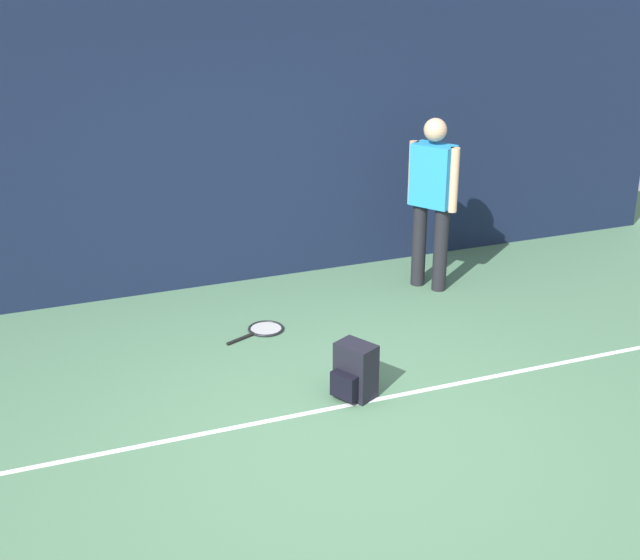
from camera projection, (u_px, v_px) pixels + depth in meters
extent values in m
plane|color=#4C7556|center=(340.00, 426.00, 6.65)|extent=(12.00, 12.00, 0.00)
cube|color=#141E38|center=(222.00, 136.00, 8.68)|extent=(10.00, 0.10, 2.98)
cube|color=white|center=(327.00, 409.00, 6.87)|extent=(9.00, 0.05, 0.00)
cylinder|color=black|center=(419.00, 244.00, 9.00)|extent=(0.14, 0.14, 0.85)
cylinder|color=black|center=(440.00, 249.00, 8.87)|extent=(0.14, 0.14, 0.85)
cube|color=#268CD8|center=(433.00, 175.00, 8.66)|extent=(0.40, 0.46, 0.60)
sphere|color=#D8A884|center=(435.00, 130.00, 8.49)|extent=(0.22, 0.22, 0.22)
cylinder|color=#D8A884|center=(413.00, 173.00, 8.78)|extent=(0.09, 0.09, 0.62)
cylinder|color=#D8A884|center=(454.00, 180.00, 8.55)|extent=(0.09, 0.09, 0.62)
cylinder|color=black|center=(241.00, 339.00, 7.97)|extent=(0.29, 0.15, 0.03)
torus|color=black|center=(266.00, 329.00, 8.16)|extent=(0.43, 0.43, 0.02)
cylinder|color=#B2B2B2|center=(266.00, 329.00, 8.16)|extent=(0.36, 0.36, 0.00)
cube|color=black|center=(356.00, 370.00, 6.99)|extent=(0.32, 0.36, 0.44)
cube|color=black|center=(344.00, 386.00, 6.92)|extent=(0.17, 0.23, 0.20)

